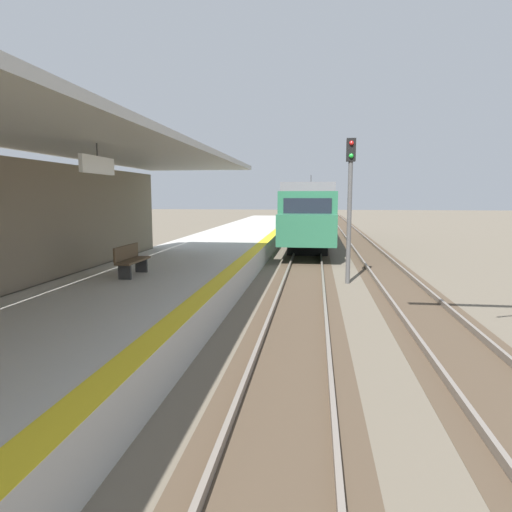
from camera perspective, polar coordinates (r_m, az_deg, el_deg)
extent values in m
cube|color=#B7B5AD|center=(14.17, -12.52, -3.72)|extent=(5.00, 80.00, 0.90)
cube|color=yellow|center=(13.48, -3.55, -2.17)|extent=(0.50, 80.00, 0.01)
cube|color=#B2B2AD|center=(8.66, -28.14, 14.46)|extent=(4.40, 24.00, 0.16)
cube|color=white|center=(10.12, -19.36, 10.77)|extent=(0.08, 1.40, 0.36)
cylinder|color=#333333|center=(10.14, -19.44, 12.55)|extent=(0.03, 0.03, 0.27)
cube|color=#4C3D2D|center=(17.34, 6.05, -3.03)|extent=(2.34, 120.00, 0.01)
cube|color=slate|center=(17.36, 3.67, -2.72)|extent=(0.08, 120.00, 0.15)
cube|color=slate|center=(17.32, 8.44, -2.81)|extent=(0.08, 120.00, 0.15)
cube|color=#4C3D2D|center=(17.59, 17.21, -3.18)|extent=(2.34, 120.00, 0.01)
cube|color=slate|center=(17.46, 14.89, -2.90)|extent=(0.08, 120.00, 0.15)
cube|color=slate|center=(17.71, 19.52, -2.94)|extent=(0.08, 120.00, 0.15)
cube|color=#286647|center=(31.09, 6.81, 5.48)|extent=(2.90, 18.00, 2.70)
cube|color=slate|center=(31.07, 6.85, 8.37)|extent=(2.67, 18.00, 0.44)
cube|color=black|center=(22.06, 6.49, 5.69)|extent=(2.32, 0.06, 1.21)
cube|color=#286647|center=(21.33, 6.42, 3.27)|extent=(2.78, 1.60, 1.49)
cube|color=black|center=(31.09, 9.53, 6.17)|extent=(0.04, 15.84, 0.86)
cylinder|color=#333333|center=(34.69, 6.95, 9.39)|extent=(0.06, 0.06, 0.90)
cube|color=black|center=(25.38, 6.56, 1.14)|extent=(2.17, 2.20, 0.72)
cube|color=black|center=(37.03, 6.89, 3.15)|extent=(2.17, 2.20, 0.72)
cylinder|color=#4C4C4C|center=(16.66, 11.67, 4.04)|extent=(0.16, 0.16, 4.40)
cube|color=black|center=(16.71, 11.91, 12.98)|extent=(0.32, 0.24, 0.80)
sphere|color=red|center=(16.59, 11.97, 13.78)|extent=(0.16, 0.16, 0.16)
sphere|color=green|center=(16.55, 11.92, 12.26)|extent=(0.16, 0.16, 0.16)
cube|color=brown|center=(13.45, -15.24, -0.56)|extent=(0.44, 1.60, 0.06)
cube|color=brown|center=(13.50, -16.05, 0.47)|extent=(0.06, 1.60, 0.40)
cube|color=#333333|center=(12.94, -16.23, -1.90)|extent=(0.36, 0.08, 0.44)
cube|color=#333333|center=(14.03, -14.26, -1.11)|extent=(0.36, 0.08, 0.44)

